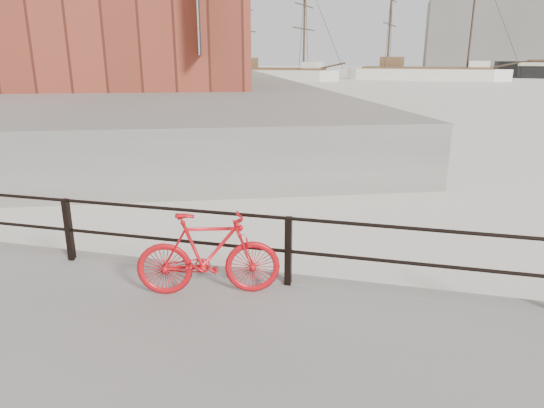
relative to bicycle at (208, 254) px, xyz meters
The scene contains 9 objects.
far_quay 80.90m from the bicycle, 116.05° to the left, with size 24.00×150.00×1.80m, color gray.
bicycle is the anchor object (origin of this frame).
schooner_mid 76.63m from the bicycle, 85.44° to the left, with size 26.39×11.16×19.21m, color white, non-canonical shape.
schooner_left 72.07m from the bicycle, 103.63° to the left, with size 22.20×10.09×17.08m, color beige, non-canonical shape.
workboat_near 40.05m from the bicycle, 131.02° to the left, with size 12.11×4.04×7.00m, color black, non-canonical shape.
workboat_far 48.09m from the bicycle, 118.79° to the left, with size 10.36×3.58×7.00m, color black, non-canonical shape.
apartment_grey 93.85m from the bicycle, 116.76° to the left, with size 22.00×15.00×23.20m, color #9F9F9A.
apartment_brick 116.52m from the bicycle, 115.82° to the left, with size 24.00×15.00×21.20m, color brown.
industrial_west 143.02m from the bicycle, 80.13° to the left, with size 32.00×18.00×18.00m, color gray.
Camera 1 is at (-2.17, -6.23, 3.42)m, focal length 32.00 mm.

